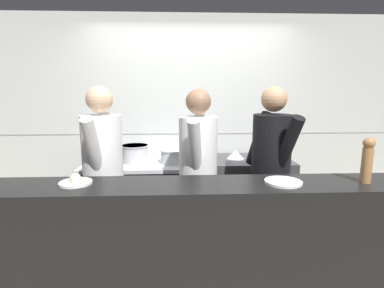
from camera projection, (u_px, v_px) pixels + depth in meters
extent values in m
plane|color=#7F705B|center=(196.00, 283.00, 2.68)|extent=(14.00, 14.00, 0.00)
cube|color=silver|center=(190.00, 122.00, 3.80)|extent=(8.00, 0.06, 2.60)
cube|color=gray|center=(190.00, 134.00, 3.80)|extent=(8.00, 0.00, 0.01)
cube|color=#232326|center=(138.00, 200.00, 3.54)|extent=(1.19, 0.70, 0.83)
cube|color=#B7BABF|center=(137.00, 164.00, 3.46)|extent=(1.21, 0.71, 0.04)
cube|color=#B7BABF|center=(134.00, 206.00, 3.20)|extent=(1.07, 0.03, 0.10)
cube|color=#38383D|center=(241.00, 195.00, 3.59)|extent=(1.12, 0.65, 0.90)
cube|color=black|center=(246.00, 239.00, 3.36)|extent=(1.10, 0.04, 0.10)
cube|color=black|center=(194.00, 249.00, 2.26)|extent=(3.18, 0.45, 1.03)
cylinder|color=#2D2D33|center=(105.00, 154.00, 3.48)|extent=(0.23, 0.23, 0.19)
cylinder|color=#2D2D33|center=(105.00, 146.00, 3.46)|extent=(0.24, 0.24, 0.01)
cylinder|color=#B7BABF|center=(135.00, 154.00, 3.46)|extent=(0.30, 0.30, 0.20)
cylinder|color=#B7BABF|center=(135.00, 146.00, 3.45)|extent=(0.32, 0.32, 0.01)
cylinder|color=#B7BABF|center=(173.00, 156.00, 3.42)|extent=(0.28, 0.28, 0.16)
cylinder|color=#B7BABF|center=(173.00, 150.00, 3.41)|extent=(0.30, 0.30, 0.01)
cone|color=#B7BABF|center=(235.00, 154.00, 3.52)|extent=(0.21, 0.21, 0.10)
cylinder|color=white|center=(76.00, 183.00, 2.16)|extent=(0.23, 0.23, 0.02)
sphere|color=beige|center=(75.00, 179.00, 2.16)|extent=(0.08, 0.08, 0.08)
cylinder|color=white|center=(283.00, 182.00, 2.18)|extent=(0.27, 0.27, 0.02)
cylinder|color=#AD7A47|center=(367.00, 165.00, 2.18)|extent=(0.08, 0.08, 0.26)
sphere|color=#AD7A47|center=(369.00, 143.00, 2.15)|extent=(0.08, 0.08, 0.08)
cube|color=black|center=(107.00, 231.00, 2.79)|extent=(0.31, 0.21, 0.81)
cylinder|color=white|center=(102.00, 153.00, 2.66)|extent=(0.38, 0.38, 0.67)
sphere|color=#D8AD84|center=(99.00, 99.00, 2.57)|extent=(0.23, 0.23, 0.23)
cylinder|color=white|center=(109.00, 140.00, 2.85)|extent=(0.13, 0.34, 0.56)
cylinder|color=white|center=(94.00, 149.00, 2.44)|extent=(0.13, 0.34, 0.56)
cube|color=black|center=(198.00, 228.00, 2.86)|extent=(0.33, 0.24, 0.80)
cylinder|color=white|center=(198.00, 153.00, 2.73)|extent=(0.41, 0.41, 0.66)
sphere|color=#8C664C|center=(198.00, 101.00, 2.64)|extent=(0.23, 0.23, 0.23)
cylinder|color=white|center=(201.00, 141.00, 2.91)|extent=(0.16, 0.35, 0.55)
cylinder|color=white|center=(195.00, 149.00, 2.51)|extent=(0.16, 0.35, 0.55)
cube|color=black|center=(268.00, 227.00, 2.87)|extent=(0.35, 0.28, 0.81)
cylinder|color=black|center=(271.00, 151.00, 2.74)|extent=(0.45, 0.45, 0.67)
sphere|color=tan|center=(274.00, 99.00, 2.65)|extent=(0.23, 0.23, 0.23)
cylinder|color=black|center=(259.00, 139.00, 2.91)|extent=(0.21, 0.35, 0.56)
cylinder|color=black|center=(287.00, 147.00, 2.53)|extent=(0.21, 0.35, 0.56)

